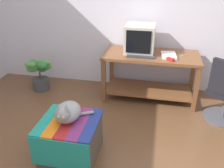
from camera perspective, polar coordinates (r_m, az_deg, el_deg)
name	(u,v)px	position (r m, az deg, el deg)	size (l,w,h in m)	color
ground_plane	(100,165)	(2.76, -2.70, -18.26)	(14.00, 14.00, 0.00)	brown
back_wall	(130,8)	(4.04, 4.15, 17.14)	(8.00, 0.10, 2.60)	silver
desk	(150,68)	(3.79, 8.88, 3.62)	(1.41, 0.68, 0.73)	brown
tv_monitor	(140,39)	(3.71, 6.50, 10.36)	(0.43, 0.44, 0.41)	#BCB7A8
keyboard	(141,56)	(3.57, 6.72, 6.48)	(0.40, 0.15, 0.02)	#333338
book	(169,55)	(3.66, 13.03, 6.52)	(0.20, 0.30, 0.03)	white
ottoman_with_blanket	(70,138)	(2.78, -9.67, -12.26)	(0.62, 0.62, 0.44)	#4C4238
cat	(67,112)	(2.61, -10.31, -6.43)	(0.38, 0.38, 0.27)	gray
potted_plant	(40,74)	(4.26, -16.33, 2.28)	(0.42, 0.39, 0.55)	#3D3D42
stapler	(170,59)	(3.49, 13.42, 5.61)	(0.04, 0.11, 0.04)	#A31E1E
pen	(185,55)	(3.75, 16.67, 6.40)	(0.01, 0.01, 0.14)	#B7B7BC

